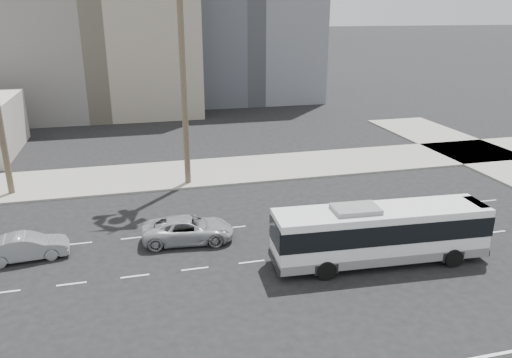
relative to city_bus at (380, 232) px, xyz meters
name	(u,v)px	position (x,y,z in m)	size (l,w,h in m)	color
ground	(305,256)	(-3.50, 1.56, -1.70)	(700.00, 700.00, 0.00)	black
sidewalk_north	(242,169)	(-3.50, 17.06, -1.62)	(120.00, 7.00, 0.15)	gray
midrise_beige_west	(97,39)	(-15.50, 46.56, 7.30)	(24.00, 18.00, 18.00)	slate
midrise_gray_center	(240,6)	(4.50, 53.56, 11.30)	(20.00, 20.00, 26.00)	#52545E
city_bus	(380,232)	(0.00, 0.00, 0.00)	(11.36, 3.16, 3.23)	silver
car_a	(188,229)	(-9.41, 4.91, -0.97)	(5.20, 2.40, 1.45)	#9C9FA4
car_b	(27,247)	(-17.97, 4.88, -1.00)	(4.19, 1.46, 1.38)	gray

